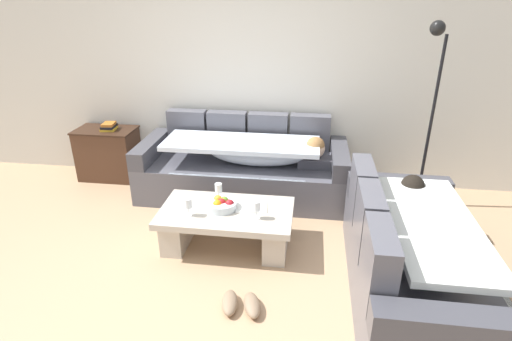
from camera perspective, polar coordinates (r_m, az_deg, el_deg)
The scene contains 14 objects.
ground_plane at distance 3.52m, azimuth -8.31°, elevation -15.05°, with size 14.00×14.00×0.00m, color tan.
back_wall at distance 4.91m, azimuth -2.39°, elevation 13.95°, with size 9.00×0.10×2.70m, color silver.
couch_along_wall at distance 4.68m, azimuth -1.40°, elevation 0.40°, with size 2.33×0.92×0.88m.
couch_near_window at distance 3.38m, azimuth 21.02°, elevation -11.40°, with size 0.92×1.92×0.88m.
coffee_table at distance 3.78m, azimuth -4.13°, elevation -7.39°, with size 1.20×0.68×0.38m.
fruit_bowl at distance 3.72m, azimuth -4.80°, elevation -4.71°, with size 0.28×0.28×0.10m.
wine_glass_near_left at distance 3.61m, azimuth -9.47°, elevation -4.61°, with size 0.07×0.07×0.17m.
wine_glass_near_right at distance 3.52m, azimuth 0.08°, elevation -5.06°, with size 0.07×0.07×0.17m.
wine_glass_far_back at distance 3.84m, azimuth -5.27°, elevation -2.53°, with size 0.07×0.07×0.17m.
open_magazine at distance 3.74m, azimuth -0.67°, elevation -5.12°, with size 0.28×0.21×0.01m, color white.
side_cabinet at distance 5.44m, azimuth -19.91°, elevation 2.24°, with size 0.72×0.44×0.64m.
book_stack_on_cabinet at distance 5.29m, azimuth -19.87°, elevation 5.80°, with size 0.19×0.21×0.09m.
floor_lamp at distance 4.48m, azimuth 23.06°, elevation 8.02°, with size 0.33×0.31×1.95m.
pair_of_shoes at distance 3.22m, azimuth -2.13°, elevation -18.13°, with size 0.35×0.29×0.09m.
Camera 1 is at (0.85, -2.61, 2.20)m, focal length 28.63 mm.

